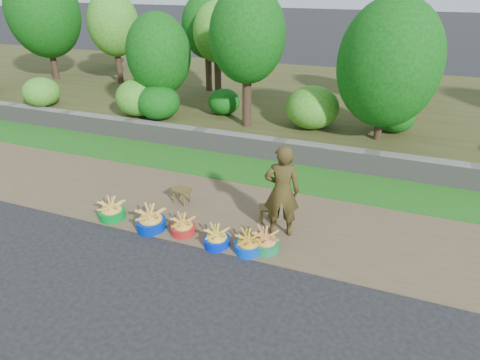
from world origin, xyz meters
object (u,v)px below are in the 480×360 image
at_px(basin_e, 248,244).
at_px(stool_left, 181,192).
at_px(basin_b, 151,220).
at_px(stool_right, 268,209).
at_px(basin_a, 112,211).
at_px(basin_c, 183,227).
at_px(basin_f, 265,242).
at_px(vendor_woman, 282,191).
at_px(basin_d, 217,238).

height_order(basin_e, stool_left, basin_e).
bearing_deg(basin_b, stool_right, 27.44).
xyz_separation_m(basin_a, stool_right, (2.86, 0.97, 0.09)).
bearing_deg(stool_left, basin_c, -60.84).
height_order(basin_a, basin_f, basin_a).
height_order(basin_f, stool_right, basin_f).
relative_size(basin_b, vendor_woman, 0.32).
distance_m(basin_a, stool_right, 3.02).
distance_m(basin_c, basin_d, 0.73).
bearing_deg(stool_left, basin_a, -134.68).
bearing_deg(stool_right, basin_f, -76.34).
distance_m(basin_d, stool_left, 1.68).
relative_size(stool_left, vendor_woman, 0.24).
height_order(basin_c, basin_e, basin_e).
distance_m(basin_b, basin_d, 1.35).
relative_size(basin_a, stool_left, 1.23).
height_order(basin_d, vendor_woman, vendor_woman).
relative_size(basin_c, vendor_woman, 0.26).
xyz_separation_m(basin_d, stool_right, (0.61, 1.07, 0.11)).
height_order(basin_a, stool_right, basin_a).
distance_m(basin_d, basin_e, 0.57).
bearing_deg(basin_d, vendor_woman, 38.89).
distance_m(basin_b, basin_c, 0.64).
height_order(basin_b, basin_d, basin_b).
xyz_separation_m(basin_b, vendor_woman, (2.28, 0.70, 0.69)).
distance_m(basin_b, basin_e, 1.92).
bearing_deg(basin_f, basin_e, -148.64).
xyz_separation_m(basin_c, basin_d, (0.72, -0.12, -0.00)).
xyz_separation_m(basin_b, basin_f, (2.17, 0.13, -0.02)).
distance_m(basin_a, vendor_woman, 3.32).
height_order(basin_d, stool_left, basin_d).
height_order(basin_b, basin_e, basin_b).
bearing_deg(stool_left, vendor_woman, -9.11).
xyz_separation_m(basin_b, stool_left, (0.09, 1.05, 0.09)).
bearing_deg(basin_b, vendor_woman, 17.00).
bearing_deg(basin_a, stool_right, 18.72).
xyz_separation_m(basin_a, basin_b, (0.90, -0.05, 0.02)).
height_order(basin_d, stool_right, basin_d).
height_order(stool_right, vendor_woman, vendor_woman).
bearing_deg(basin_e, basin_f, 31.36).
xyz_separation_m(basin_c, stool_right, (1.33, 0.95, 0.11)).
bearing_deg(basin_b, basin_a, 176.98).
bearing_deg(basin_b, basin_e, -0.62).
relative_size(stool_left, stool_right, 0.97).
relative_size(basin_b, stool_right, 1.30).
bearing_deg(basin_f, basin_b, -176.51).
relative_size(basin_b, basin_e, 1.17).
xyz_separation_m(basin_e, vendor_woman, (0.36, 0.72, 0.72)).
bearing_deg(stool_left, basin_b, -94.72).
bearing_deg(basin_a, stool_left, 45.32).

